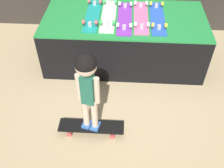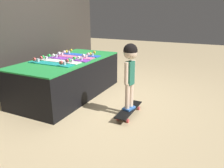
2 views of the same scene
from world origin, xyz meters
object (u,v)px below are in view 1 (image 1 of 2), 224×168
object	(u,v)px
skateboard_on_floor	(91,127)
skateboard_pink_on_rack	(141,16)
skateboard_white_on_rack	(109,15)
skateboard_purple_on_rack	(125,17)
child	(87,80)
skateboard_blue_on_rack	(157,17)
skateboard_teal_on_rack	(93,15)

from	to	relation	value
skateboard_on_floor	skateboard_pink_on_rack	bearing A→B (deg)	68.58
skateboard_white_on_rack	skateboard_purple_on_rack	world-z (taller)	same
skateboard_purple_on_rack	skateboard_pink_on_rack	size ratio (longest dim) A/B	1.00
skateboard_purple_on_rack	child	bearing A→B (deg)	-103.55
child	skateboard_blue_on_rack	bearing A→B (deg)	73.70
skateboard_teal_on_rack	skateboard_blue_on_rack	xyz separation A→B (m)	(0.80, -0.02, 0.00)
skateboard_teal_on_rack	skateboard_pink_on_rack	world-z (taller)	same
skateboard_white_on_rack	child	size ratio (longest dim) A/B	0.84
skateboard_on_floor	child	size ratio (longest dim) A/B	0.73
skateboard_purple_on_rack	skateboard_white_on_rack	bearing A→B (deg)	166.52
skateboard_teal_on_rack	skateboard_purple_on_rack	distance (m)	0.40
skateboard_blue_on_rack	skateboard_on_floor	world-z (taller)	skateboard_blue_on_rack
skateboard_teal_on_rack	skateboard_white_on_rack	world-z (taller)	same
skateboard_pink_on_rack	skateboard_blue_on_rack	xyz separation A→B (m)	(0.20, -0.01, 0.00)
skateboard_white_on_rack	skateboard_blue_on_rack	xyz separation A→B (m)	(0.60, -0.02, 0.00)
skateboard_teal_on_rack	child	world-z (taller)	child
skateboard_teal_on_rack	skateboard_purple_on_rack	bearing A→B (deg)	-5.91
skateboard_blue_on_rack	child	world-z (taller)	child
skateboard_pink_on_rack	child	bearing A→B (deg)	-111.42
skateboard_pink_on_rack	skateboard_blue_on_rack	bearing A→B (deg)	-2.12
skateboard_purple_on_rack	skateboard_blue_on_rack	world-z (taller)	same
skateboard_white_on_rack	child	bearing A→B (deg)	-94.37
skateboard_pink_on_rack	skateboard_blue_on_rack	size ratio (longest dim) A/B	1.00
skateboard_on_floor	child	bearing A→B (deg)	180.00
skateboard_teal_on_rack	skateboard_white_on_rack	bearing A→B (deg)	1.87
skateboard_teal_on_rack	skateboard_purple_on_rack	size ratio (longest dim) A/B	1.00
skateboard_blue_on_rack	skateboard_white_on_rack	bearing A→B (deg)	177.89
skateboard_pink_on_rack	skateboard_on_floor	distance (m)	1.49
skateboard_teal_on_rack	skateboard_on_floor	distance (m)	1.42
child	skateboard_teal_on_rack	bearing A→B (deg)	107.20
skateboard_blue_on_rack	child	xyz separation A→B (m)	(-0.70, -1.27, 0.09)
skateboard_pink_on_rack	child	xyz separation A→B (m)	(-0.50, -1.28, 0.09)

